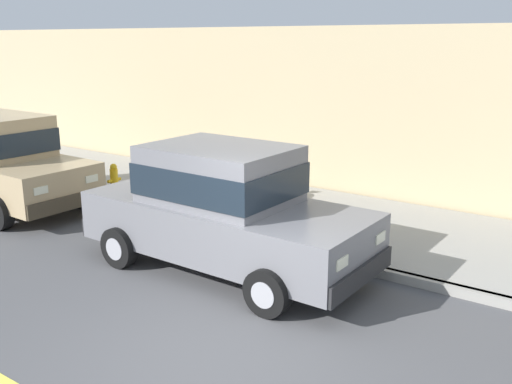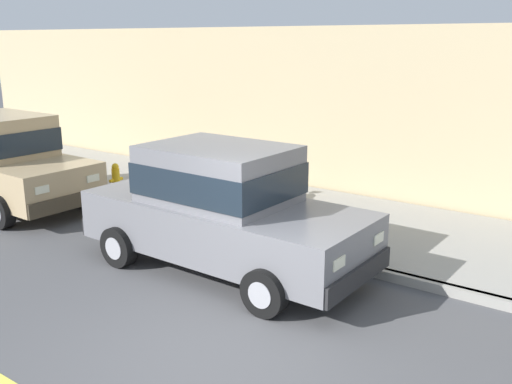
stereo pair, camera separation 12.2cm
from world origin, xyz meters
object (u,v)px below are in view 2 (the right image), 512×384
dog_tan (290,185)px  car_grey_sedan (223,207)px  fire_hydrant (116,181)px  car_tan_sedan (2,160)px

dog_tan → car_grey_sedan: bearing=-163.3°
car_grey_sedan → fire_hydrant: 4.51m
car_grey_sedan → car_tan_sedan: (0.01, 5.98, 0.00)m
dog_tan → fire_hydrant: fire_hydrant is taller
car_tan_sedan → car_grey_sedan: bearing=-90.1°
car_tan_sedan → fire_hydrant: (1.52, -1.77, -0.51)m
car_tan_sedan → dog_tan: car_tan_sedan is taller
fire_hydrant → dog_tan: bearing=-56.4°
fire_hydrant → car_tan_sedan: bearing=130.7°
car_tan_sedan → fire_hydrant: size_ratio=6.40×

